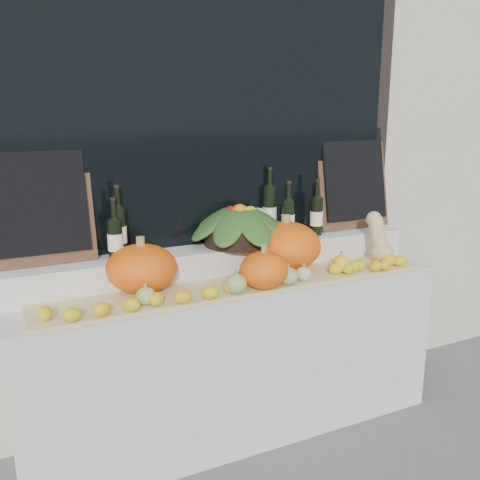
% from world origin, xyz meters
% --- Properties ---
extents(storefront_facade, '(7.00, 0.94, 4.50)m').
position_xyz_m(storefront_facade, '(0.00, 2.25, 2.25)').
color(storefront_facade, beige).
rests_on(storefront_facade, ground).
extents(display_sill, '(2.30, 0.55, 0.88)m').
position_xyz_m(display_sill, '(0.00, 1.52, 0.44)').
color(display_sill, silver).
rests_on(display_sill, ground).
extents(rear_tier, '(2.30, 0.25, 0.16)m').
position_xyz_m(rear_tier, '(0.00, 1.68, 0.96)').
color(rear_tier, silver).
rests_on(rear_tier, display_sill).
extents(straw_bedding, '(2.10, 0.32, 0.02)m').
position_xyz_m(straw_bedding, '(0.00, 1.40, 0.89)').
color(straw_bedding, tan).
rests_on(straw_bedding, display_sill).
extents(pumpkin_left, '(0.43, 0.43, 0.23)m').
position_xyz_m(pumpkin_left, '(-0.50, 1.51, 1.02)').
color(pumpkin_left, '#F8610D').
rests_on(pumpkin_left, straw_bedding).
extents(pumpkin_right, '(0.50, 0.50, 0.27)m').
position_xyz_m(pumpkin_right, '(0.31, 1.52, 1.04)').
color(pumpkin_right, '#F8610D').
rests_on(pumpkin_right, straw_bedding).
extents(pumpkin_center, '(0.30, 0.30, 0.19)m').
position_xyz_m(pumpkin_center, '(0.05, 1.29, 1.00)').
color(pumpkin_center, '#F8610D').
rests_on(pumpkin_center, straw_bedding).
extents(butternut_squash, '(0.13, 0.20, 0.28)m').
position_xyz_m(butternut_squash, '(0.88, 1.42, 1.03)').
color(butternut_squash, '#D1B47A').
rests_on(butternut_squash, straw_bedding).
extents(decorative_gourds, '(1.18, 0.16, 0.15)m').
position_xyz_m(decorative_gourds, '(0.07, 1.29, 0.95)').
color(decorative_gourds, '#336E21').
rests_on(decorative_gourds, straw_bedding).
extents(lemon_heap, '(2.20, 0.16, 0.06)m').
position_xyz_m(lemon_heap, '(0.00, 1.29, 0.94)').
color(lemon_heap, yellow).
rests_on(lemon_heap, straw_bedding).
extents(produce_bowl, '(0.61, 0.61, 0.23)m').
position_xyz_m(produce_bowl, '(0.10, 1.66, 1.15)').
color(produce_bowl, black).
rests_on(produce_bowl, rear_tier).
extents(wine_bottle_far_left, '(0.08, 0.08, 0.37)m').
position_xyz_m(wine_bottle_far_left, '(-0.56, 1.69, 1.17)').
color(wine_bottle_far_left, black).
rests_on(wine_bottle_far_left, rear_tier).
extents(wine_bottle_near_left, '(0.08, 0.08, 0.31)m').
position_xyz_m(wine_bottle_near_left, '(-0.59, 1.65, 1.14)').
color(wine_bottle_near_left, black).
rests_on(wine_bottle_near_left, rear_tier).
extents(wine_bottle_tall, '(0.08, 0.08, 0.41)m').
position_xyz_m(wine_bottle_tall, '(0.33, 1.73, 1.19)').
color(wine_bottle_tall, black).
rests_on(wine_bottle_tall, rear_tier).
extents(wine_bottle_near_right, '(0.08, 0.08, 0.34)m').
position_xyz_m(wine_bottle_near_right, '(0.40, 1.65, 1.16)').
color(wine_bottle_near_right, black).
rests_on(wine_bottle_near_right, rear_tier).
extents(wine_bottle_far_right, '(0.08, 0.08, 0.33)m').
position_xyz_m(wine_bottle_far_right, '(0.61, 1.66, 1.15)').
color(wine_bottle_far_right, black).
rests_on(wine_bottle_far_right, rear_tier).
extents(chalkboard_left, '(0.50, 0.14, 0.61)m').
position_xyz_m(chalkboard_left, '(-0.92, 1.74, 1.36)').
color(chalkboard_left, '#4C331E').
rests_on(chalkboard_left, rear_tier).
extents(chalkboard_right, '(0.50, 0.14, 0.61)m').
position_xyz_m(chalkboard_right, '(0.92, 1.74, 1.36)').
color(chalkboard_right, '#4C331E').
rests_on(chalkboard_right, rear_tier).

